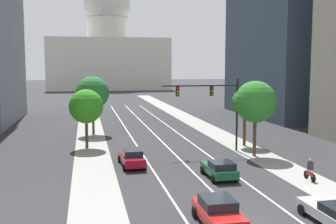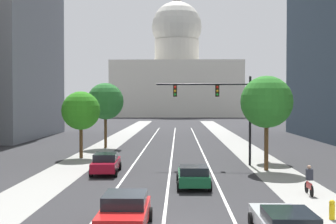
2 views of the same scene
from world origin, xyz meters
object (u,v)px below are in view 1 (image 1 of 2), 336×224
traffic_signal_mast (215,101)px  capitol_building (108,50)px  car_red (218,212)px  car_crimson (132,157)px  street_tree_near_right (255,102)px  cyclist (310,170)px  car_green (220,169)px  car_silver (335,213)px  street_tree_mid_right (245,103)px  street_tree_mid_left (93,93)px  street_tree_near_left (86,107)px

traffic_signal_mast → capitol_building: bearing=92.1°
car_red → car_crimson: (-3.15, 14.59, -0.01)m
street_tree_near_right → cyclist: bearing=-85.7°
capitol_building → car_red: bearing=-90.7°
car_green → car_silver: 10.99m
traffic_signal_mast → street_tree_mid_right: 4.94m
car_red → cyclist: (9.69, 7.26, 0.06)m
car_green → street_tree_near_right: size_ratio=0.56×
traffic_signal_mast → car_red: bearing=-107.0°
capitol_building → street_tree_mid_left: 104.71m
car_green → street_tree_mid_left: street_tree_mid_left is taller
car_green → car_silver: bearing=-164.2°
street_tree_near_right → street_tree_mid_left: bearing=133.1°
car_crimson → car_green: bearing=-132.6°
capitol_building → street_tree_mid_left: size_ratio=5.85×
car_green → traffic_signal_mast: size_ratio=0.52×
car_red → traffic_signal_mast: size_ratio=0.55×
street_tree_near_right → traffic_signal_mast: bearing=140.1°
capitol_building → car_green: 127.94m
cyclist → street_tree_mid_left: bearing=32.4°
car_red → car_crimson: bearing=12.2°
capitol_building → street_tree_near_right: bearing=-86.5°
car_silver → street_tree_near_right: (2.71, 17.58, 4.58)m
cyclist → street_tree_near_right: bearing=4.6°
car_green → capitol_building: bearing=-0.1°
traffic_signal_mast → street_tree_near_left: bearing=160.2°
capitol_building → car_red: size_ratio=9.91×
car_silver → street_tree_near_right: street_tree_near_right is taller
street_tree_mid_left → capitol_building: bearing=85.8°
cyclist → street_tree_near_right: size_ratio=0.23×
car_silver → traffic_signal_mast: (-0.49, 20.25, 4.52)m
car_crimson → street_tree_near_right: size_ratio=0.66×
street_tree_near_left → capitol_building: bearing=85.7°
capitol_building → traffic_signal_mast: size_ratio=5.50×
car_crimson → street_tree_near_left: bearing=20.4°
car_green → street_tree_near_right: 10.23m
car_red → street_tree_near_left: (-6.95, 23.59, 3.65)m
car_red → street_tree_near_left: street_tree_near_left is taller
car_green → street_tree_mid_right: (6.87, 12.26, 4.01)m
street_tree_near_right → capitol_building: bearing=93.5°
traffic_signal_mast → cyclist: (3.88, -11.74, -4.37)m
car_red → street_tree_mid_right: (10.02, 21.54, 3.96)m
car_crimson → street_tree_near_right: (12.15, 1.75, 4.50)m
capitol_building → car_crimson: (-4.72, -121.90, -13.54)m
capitol_building → car_crimson: bearing=-92.2°
car_green → street_tree_near_left: (-10.10, 14.30, 3.71)m
car_green → street_tree_near_right: street_tree_near_right is taller
traffic_signal_mast → car_green: bearing=-105.3°
street_tree_near_left → street_tree_mid_left: bearing=84.4°
cyclist → traffic_signal_mast: bearing=18.6°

